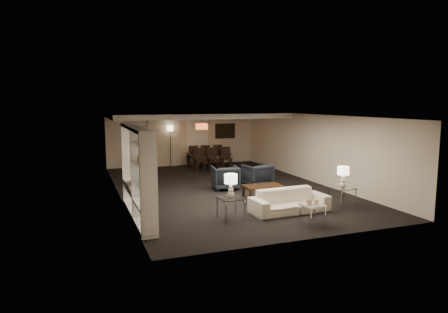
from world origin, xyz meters
name	(u,v)px	position (x,y,z in m)	size (l,w,h in m)	color
floor	(224,188)	(0.00, 0.00, 0.00)	(11.00, 11.00, 0.00)	black
ceiling	(224,115)	(0.00, 0.00, 2.50)	(7.00, 11.00, 0.02)	silver
wall_back	(183,138)	(0.00, 5.50, 1.25)	(7.00, 0.02, 2.50)	beige
wall_front	(314,182)	(0.00, -5.50, 1.25)	(7.00, 0.02, 2.50)	beige
wall_left	(119,157)	(-3.50, 0.00, 1.25)	(0.02, 11.00, 2.50)	beige
wall_right	(312,148)	(3.50, 0.00, 1.25)	(0.02, 11.00, 2.50)	beige
ceiling_soffit	(195,115)	(0.00, 3.50, 2.40)	(7.00, 4.00, 0.20)	silver
curtains	(164,140)	(-0.90, 5.42, 1.20)	(1.50, 0.12, 2.40)	beige
door	(197,142)	(0.70, 5.47, 1.05)	(0.90, 0.05, 2.10)	silver
painting	(225,131)	(2.10, 5.46, 1.55)	(0.95, 0.04, 0.65)	#142D38
media_unit	(137,173)	(-3.31, -2.60, 1.18)	(0.38, 3.40, 2.35)	white
pendant_light	(202,126)	(0.30, 3.50, 1.92)	(0.52, 0.52, 0.24)	#D8591E
sofa	(290,201)	(0.58, -3.47, 0.31)	(2.13, 0.83, 0.62)	beige
coffee_table	(263,192)	(0.58, -1.87, 0.21)	(1.17, 0.68, 0.42)	black
armchair_left	(225,178)	(-0.02, -0.17, 0.40)	(0.85, 0.87, 0.79)	black
armchair_right	(257,175)	(1.18, -0.17, 0.40)	(0.85, 0.87, 0.79)	black
side_table_left	(231,208)	(-1.12, -3.47, 0.27)	(0.59, 0.59, 0.55)	white
side_table_right	(342,197)	(2.28, -3.47, 0.27)	(0.59, 0.59, 0.55)	silver
table_lamp_left	(231,186)	(-1.12, -3.47, 0.85)	(0.33, 0.33, 0.61)	beige
table_lamp_right	(343,177)	(2.28, -3.47, 0.85)	(0.33, 0.33, 0.61)	beige
marble_table	(312,214)	(0.58, -4.57, 0.24)	(0.49, 0.49, 0.49)	white
gold_gourd_a	(309,202)	(0.48, -4.57, 0.57)	(0.16, 0.16, 0.16)	tan
gold_gourd_b	(316,201)	(0.68, -4.57, 0.56)	(0.14, 0.14, 0.14)	#ECB97D
television	(135,172)	(-3.28, -1.89, 1.07)	(0.14, 1.10, 0.63)	black
vase_blue	(143,180)	(-3.31, -3.52, 1.15)	(0.18, 0.18, 0.19)	#23279A
vase_amber	(140,157)	(-3.31, -3.11, 1.64)	(0.16, 0.16, 0.17)	#AE7D3A
floor_speaker	(129,180)	(-3.20, 0.08, 0.49)	(0.11, 0.11, 0.97)	black
dining_table	(209,161)	(0.86, 4.22, 0.33)	(1.88, 1.05, 0.66)	black
chair_nl	(200,160)	(0.26, 3.57, 0.49)	(0.45, 0.45, 0.98)	black
chair_nm	(214,159)	(0.86, 3.57, 0.49)	(0.45, 0.45, 0.98)	black
chair_nr	(227,158)	(1.46, 3.57, 0.49)	(0.45, 0.45, 0.98)	black
chair_fl	(192,156)	(0.26, 4.87, 0.49)	(0.45, 0.45, 0.98)	black
chair_fm	(205,155)	(0.86, 4.87, 0.49)	(0.45, 0.45, 0.98)	black
chair_fr	(217,155)	(1.46, 4.87, 0.49)	(0.45, 0.45, 0.98)	black
floor_lamp	(170,146)	(-0.67, 5.20, 0.95)	(0.27, 0.27, 1.89)	black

